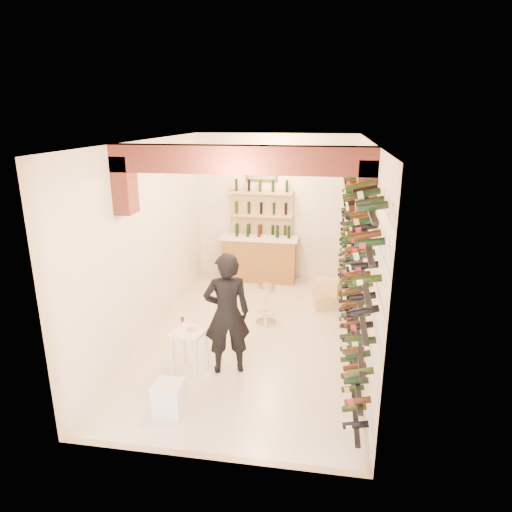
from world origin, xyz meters
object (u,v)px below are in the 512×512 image
Objects in this scene: wine_rack at (350,251)px; white_stool at (169,399)px; chrome_barstool at (266,302)px; crate_lower at (327,301)px; tasting_table at (189,338)px; person at (227,314)px; back_counter at (259,257)px.

wine_rack reaches higher than white_stool.
crate_lower is at bearing 38.43° from chrome_barstool.
wine_rack is at bearing 40.42° from tasting_table.
chrome_barstool is 1.39m from crate_lower.
wine_rack reaches higher than tasting_table.
person reaches higher than chrome_barstool.
tasting_table is 3.27m from crate_lower.
tasting_table is 1.84× the size of white_stool.
white_stool is at bearing -94.35° from back_counter.
crate_lower is (1.39, 2.49, -0.75)m from person.
wine_rack is at bearing -55.34° from back_counter.
back_counter reaches higher than chrome_barstool.
tasting_table is 1.97m from chrome_barstool.
back_counter is 2.16× the size of tasting_table.
person is (0.50, 1.12, 0.68)m from white_stool.
tasting_table is at bearing -95.91° from back_counter.
person is at bearing -119.26° from crate_lower.
wine_rack is at bearing -76.52° from crate_lower.
wine_rack is 11.59× the size of crate_lower.
person is (-1.71, -1.19, -0.65)m from wine_rack.
tasting_table is 1.05m from white_stool.
person reaches higher than white_stool.
person reaches higher than back_counter.
white_stool is (-2.21, -2.30, -1.33)m from wine_rack.
white_stool is at bearing -117.72° from crate_lower.
crate_lower is (1.07, 0.85, -0.26)m from chrome_barstool.
wine_rack is 1.85m from chrome_barstool.
chrome_barstool is at bearing 74.14° from tasting_table.
wine_rack reaches higher than person.
wine_rack is at bearing -163.47° from person.
back_counter reaches higher than crate_lower.
wine_rack is 13.32× the size of white_stool.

